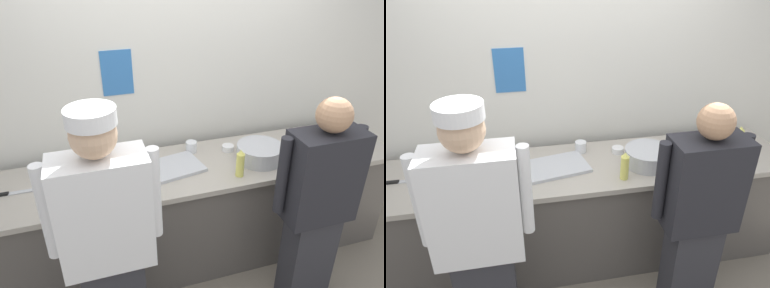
% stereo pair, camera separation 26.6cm
% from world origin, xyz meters
% --- Properties ---
extents(ground_plane, '(9.00, 9.00, 0.00)m').
position_xyz_m(ground_plane, '(0.00, 0.00, 0.00)').
color(ground_plane, slate).
extents(wall_back, '(5.03, 0.11, 2.94)m').
position_xyz_m(wall_back, '(-0.00, 0.87, 1.47)').
color(wall_back, silver).
rests_on(wall_back, ground).
extents(prep_counter, '(3.20, 0.72, 0.89)m').
position_xyz_m(prep_counter, '(0.00, 0.38, 0.44)').
color(prep_counter, '#56514C').
rests_on(prep_counter, ground).
extents(chef_near_left, '(0.62, 0.24, 1.72)m').
position_xyz_m(chef_near_left, '(-0.74, -0.32, 0.92)').
color(chef_near_left, '#2D2D33').
rests_on(chef_near_left, ground).
extents(chef_center, '(0.59, 0.24, 1.60)m').
position_xyz_m(chef_center, '(0.59, -0.29, 0.85)').
color(chef_center, '#2D2D33').
rests_on(chef_center, ground).
extents(plate_stack_front, '(0.23, 0.23, 0.06)m').
position_xyz_m(plate_stack_front, '(0.83, 0.35, 0.92)').
color(plate_stack_front, white).
rests_on(plate_stack_front, prep_counter).
extents(mixing_bowl_steel, '(0.36, 0.36, 0.12)m').
position_xyz_m(mixing_bowl_steel, '(0.48, 0.31, 0.95)').
color(mixing_bowl_steel, '#B7BABF').
rests_on(mixing_bowl_steel, prep_counter).
extents(sheet_tray, '(0.55, 0.40, 0.02)m').
position_xyz_m(sheet_tray, '(-0.23, 0.38, 0.90)').
color(sheet_tray, '#B7BABF').
rests_on(sheet_tray, prep_counter).
extents(squeeze_bottle_primary, '(0.06, 0.06, 0.21)m').
position_xyz_m(squeeze_bottle_primary, '(0.24, 0.15, 0.99)').
color(squeeze_bottle_primary, '#E5E066').
rests_on(squeeze_bottle_primary, prep_counter).
extents(squeeze_bottle_secondary, '(0.06, 0.06, 0.18)m').
position_xyz_m(squeeze_bottle_secondary, '(1.31, 0.44, 0.97)').
color(squeeze_bottle_secondary, '#E5E066').
rests_on(squeeze_bottle_secondary, prep_counter).
extents(ramekin_green_sauce, '(0.10, 0.10, 0.05)m').
position_xyz_m(ramekin_green_sauce, '(0.30, 0.52, 0.91)').
color(ramekin_green_sauce, white).
rests_on(ramekin_green_sauce, prep_counter).
extents(ramekin_orange_sauce, '(0.10, 0.10, 0.04)m').
position_xyz_m(ramekin_orange_sauce, '(1.00, 0.21, 0.91)').
color(ramekin_orange_sauce, white).
rests_on(ramekin_orange_sauce, prep_counter).
extents(ramekin_yellow_sauce, '(0.10, 0.10, 0.04)m').
position_xyz_m(ramekin_yellow_sauce, '(-0.82, 0.35, 0.91)').
color(ramekin_yellow_sauce, white).
rests_on(ramekin_yellow_sauce, prep_counter).
extents(deli_cup, '(0.09, 0.09, 0.09)m').
position_xyz_m(deli_cup, '(0.01, 0.59, 0.93)').
color(deli_cup, white).
rests_on(deli_cup, prep_counter).
extents(chefs_knife, '(0.27, 0.03, 0.02)m').
position_xyz_m(chefs_knife, '(-1.30, 0.40, 0.89)').
color(chefs_knife, '#B7BABF').
rests_on(chefs_knife, prep_counter).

